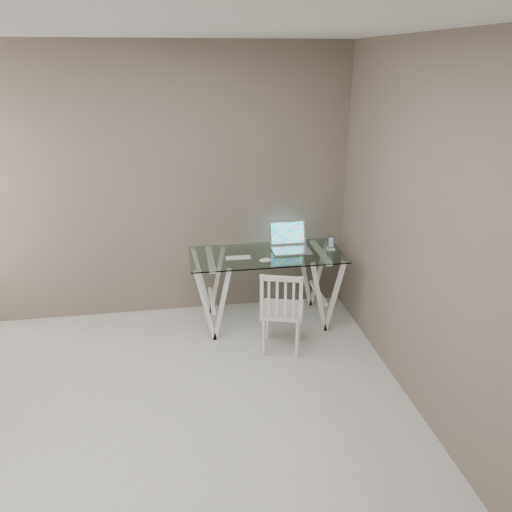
{
  "coord_description": "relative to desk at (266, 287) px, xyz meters",
  "views": [
    {
      "loc": [
        0.27,
        -2.65,
        2.53
      ],
      "look_at": [
        0.94,
        1.52,
        0.85
      ],
      "focal_mm": 35.0,
      "sensor_mm": 36.0,
      "label": 1
    }
  ],
  "objects": [
    {
      "name": "keyboard",
      "position": [
        -0.29,
        -0.07,
        0.37
      ],
      "size": [
        0.25,
        0.11,
        0.01
      ],
      "primitive_type": "cube",
      "color": "silver",
      "rests_on": "desk"
    },
    {
      "name": "mouse",
      "position": [
        -0.04,
        -0.21,
        0.38
      ],
      "size": [
        0.12,
        0.07,
        0.04
      ],
      "primitive_type": "ellipsoid",
      "color": "silver",
      "rests_on": "desk"
    },
    {
      "name": "phone_dock",
      "position": [
        0.66,
        0.02,
        0.4
      ],
      "size": [
        0.07,
        0.07,
        0.13
      ],
      "color": "white",
      "rests_on": "desk"
    },
    {
      "name": "chair",
      "position": [
        0.04,
        -0.6,
        0.07
      ],
      "size": [
        0.46,
        0.46,
        0.82
      ],
      "rotation": [
        0.0,
        0.0,
        -0.29
      ],
      "color": "silver",
      "rests_on": "ground"
    },
    {
      "name": "room",
      "position": [
        -1.15,
        -1.8,
        1.33
      ],
      "size": [
        4.5,
        4.52,
        2.71
      ],
      "color": "beige",
      "rests_on": "ground"
    },
    {
      "name": "laptop",
      "position": [
        0.26,
        0.11,
        0.42
      ],
      "size": [
        0.37,
        0.35,
        0.25
      ],
      "color": "silver",
      "rests_on": "desk"
    },
    {
      "name": "desk",
      "position": [
        0.0,
        0.0,
        0.0
      ],
      "size": [
        1.5,
        0.7,
        0.75
      ],
      "color": "silver",
      "rests_on": "ground"
    }
  ]
}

